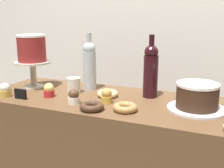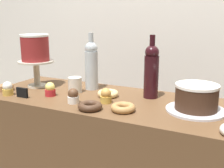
# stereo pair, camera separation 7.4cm
# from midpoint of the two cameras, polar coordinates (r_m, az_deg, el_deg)

# --- Properties ---
(back_wall) EXTENTS (6.00, 0.05, 2.60)m
(back_wall) POSITION_cam_midpoint_polar(r_m,az_deg,el_deg) (2.17, 11.16, 13.08)
(back_wall) COLOR silver
(back_wall) RESTS_ON ground_plane
(cake_stand_pedestal) EXTENTS (0.21, 0.21, 0.16)m
(cake_stand_pedestal) POSITION_cam_midpoint_polar(r_m,az_deg,el_deg) (1.71, -13.98, 2.91)
(cake_stand_pedestal) COLOR beige
(cake_stand_pedestal) RESTS_ON display_counter
(white_layer_cake) EXTENTS (0.16, 0.16, 0.15)m
(white_layer_cake) POSITION_cam_midpoint_polar(r_m,az_deg,el_deg) (1.69, -14.23, 7.20)
(white_layer_cake) COLOR maroon
(white_layer_cake) RESTS_ON cake_stand_pedestal
(silver_serving_platter) EXTENTS (0.26, 0.26, 0.01)m
(silver_serving_platter) POSITION_cam_midpoint_polar(r_m,az_deg,el_deg) (1.32, 18.18, -5.17)
(silver_serving_platter) COLOR silver
(silver_serving_platter) RESTS_ON display_counter
(chocolate_round_cake) EXTENTS (0.19, 0.19, 0.11)m
(chocolate_round_cake) POSITION_cam_midpoint_polar(r_m,az_deg,el_deg) (1.30, 18.39, -2.56)
(chocolate_round_cake) COLOR #3D2619
(chocolate_round_cake) RESTS_ON silver_serving_platter
(wine_bottle_clear) EXTENTS (0.08, 0.08, 0.33)m
(wine_bottle_clear) POSITION_cam_midpoint_polar(r_m,az_deg,el_deg) (1.60, -2.90, 3.98)
(wine_bottle_clear) COLOR #B2BCC1
(wine_bottle_clear) RESTS_ON display_counter
(wine_bottle_dark_red) EXTENTS (0.08, 0.08, 0.33)m
(wine_bottle_dark_red) POSITION_cam_midpoint_polar(r_m,az_deg,el_deg) (1.45, 9.49, 2.75)
(wine_bottle_dark_red) COLOR black
(wine_bottle_dark_red) RESTS_ON display_counter
(cupcake_vanilla) EXTENTS (0.06, 0.06, 0.07)m
(cupcake_vanilla) POSITION_cam_midpoint_polar(r_m,az_deg,el_deg) (1.59, -19.29, -0.94)
(cupcake_vanilla) COLOR gold
(cupcake_vanilla) RESTS_ON display_counter
(cupcake_lemon) EXTENTS (0.06, 0.06, 0.07)m
(cupcake_lemon) POSITION_cam_midpoint_polar(r_m,az_deg,el_deg) (1.51, -11.15, -1.12)
(cupcake_lemon) COLOR red
(cupcake_lemon) RESTS_ON display_counter
(cupcake_caramel) EXTENTS (0.06, 0.06, 0.07)m
(cupcake_caramel) POSITION_cam_midpoint_polar(r_m,az_deg,el_deg) (1.37, 0.37, -2.48)
(cupcake_caramel) COLOR gold
(cupcake_caramel) RESTS_ON display_counter
(cupcake_chocolate) EXTENTS (0.06, 0.06, 0.07)m
(cupcake_chocolate) POSITION_cam_midpoint_polar(r_m,az_deg,el_deg) (1.37, -6.41, -2.50)
(cupcake_chocolate) COLOR white
(cupcake_chocolate) RESTS_ON display_counter
(donut_maple) EXTENTS (0.11, 0.11, 0.03)m
(donut_maple) POSITION_cam_midpoint_polar(r_m,az_deg,el_deg) (1.26, 3.95, -4.86)
(donut_maple) COLOR #B27F47
(donut_maple) RESTS_ON display_counter
(donut_glazed) EXTENTS (0.11, 0.11, 0.03)m
(donut_glazed) POSITION_cam_midpoint_polar(r_m,az_deg,el_deg) (1.48, 0.60, -1.98)
(donut_glazed) COLOR #E0C17F
(donut_glazed) RESTS_ON display_counter
(donut_chocolate) EXTENTS (0.11, 0.11, 0.03)m
(donut_chocolate) POSITION_cam_midpoint_polar(r_m,az_deg,el_deg) (1.28, -2.88, -4.55)
(donut_chocolate) COLOR #472D1E
(donut_chocolate) RESTS_ON display_counter
(cookie_stack) EXTENTS (0.08, 0.08, 0.03)m
(cookie_stack) POSITION_cam_midpoint_polar(r_m,az_deg,el_deg) (1.69, -19.69, -0.73)
(cookie_stack) COLOR olive
(cookie_stack) RESTS_ON display_counter
(price_sign_chalkboard) EXTENTS (0.07, 0.01, 0.05)m
(price_sign_chalkboard) POSITION_cam_midpoint_polar(r_m,az_deg,el_deg) (1.52, -16.55, -1.71)
(price_sign_chalkboard) COLOR black
(price_sign_chalkboard) RESTS_ON display_counter
(coffee_cup_ceramic) EXTENTS (0.08, 0.08, 0.08)m
(coffee_cup_ceramic) POSITION_cam_midpoint_polar(r_m,az_deg,el_deg) (1.56, -6.23, -0.17)
(coffee_cup_ceramic) COLOR silver
(coffee_cup_ceramic) RESTS_ON display_counter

